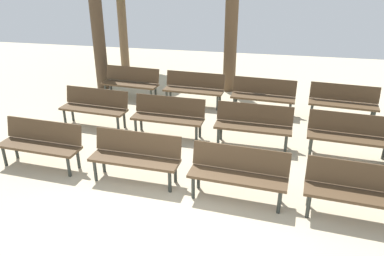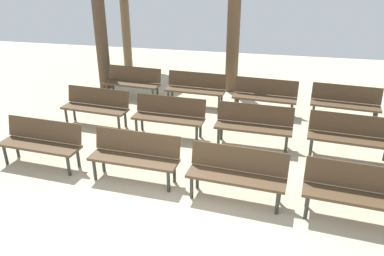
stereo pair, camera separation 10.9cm
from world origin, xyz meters
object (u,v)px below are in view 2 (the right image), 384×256
object	(u,v)px
bench_r1_c0	(96,105)
bench_r1_c2	(254,123)
bench_r2_c1	(196,87)
tree_2	(101,35)
bench_r1_c3	(350,134)
bench_r0_c0	(42,140)
bench_r0_c3	(359,191)
tree_1	(233,35)
bench_r0_c1	(135,154)
bench_r2_c3	(345,102)
bench_r1_c1	(169,114)
bench_r0_c2	(237,171)
bench_r2_c2	(265,94)
bench_r2_c0	(133,81)

from	to	relation	value
bench_r1_c0	bench_r1_c2	bearing A→B (deg)	0.95
bench_r2_c1	tree_2	distance (m)	3.33
bench_r1_c3	bench_r2_c1	distance (m)	4.23
bench_r0_c0	bench_r1_c2	distance (m)	4.24
bench_r0_c3	tree_1	size ratio (longest dim) A/B	0.50
bench_r2_c1	tree_1	distance (m)	2.00
bench_r0_c3	bench_r0_c1	bearing A→B (deg)	-179.66
bench_r2_c3	tree_1	size ratio (longest dim) A/B	0.50
bench_r1_c0	bench_r1_c3	size ratio (longest dim) A/B	1.00
bench_r0_c0	bench_r1_c1	world-z (taller)	same
bench_r0_c1	bench_r0_c2	bearing A→B (deg)	-2.96
bench_r0_c1	bench_r1_c3	size ratio (longest dim) A/B	0.99
bench_r2_c3	bench_r1_c3	bearing A→B (deg)	-89.06
bench_r1_c3	tree_1	world-z (taller)	tree_1
tree_1	bench_r1_c0	bearing A→B (deg)	-130.66
bench_r1_c3	tree_2	bearing A→B (deg)	160.35
bench_r2_c2	bench_r2_c0	bearing A→B (deg)	179.38
bench_r0_c0	bench_r0_c3	bearing A→B (deg)	-0.58
bench_r2_c2	bench_r2_c3	xyz separation A→B (m)	(1.92, -0.12, 0.00)
bench_r2_c3	bench_r2_c0	bearing A→B (deg)	-178.82
bench_r2_c2	tree_1	xyz separation A→B (m)	(-1.06, 1.63, 1.14)
bench_r2_c0	tree_2	size ratio (longest dim) A/B	0.51
bench_r2_c1	tree_2	xyz separation A→B (m)	(-3.02, 0.87, 1.11)
bench_r0_c0	tree_2	size ratio (longest dim) A/B	0.51
bench_r0_c1	bench_r2_c0	distance (m)	4.39
bench_r0_c2	bench_r1_c0	xyz separation A→B (m)	(-3.59, 2.31, 0.00)
bench_r0_c1	bench_r1_c0	world-z (taller)	same
bench_r1_c0	bench_r1_c2	distance (m)	3.73
bench_r0_c2	bench_r1_c3	xyz separation A→B (m)	(2.02, 1.89, 0.00)
bench_r0_c2	tree_2	distance (m)	6.88
bench_r1_c0	bench_r2_c2	bearing A→B (deg)	28.21
bench_r2_c0	bench_r2_c2	world-z (taller)	same
bench_r0_c3	bench_r1_c3	xyz separation A→B (m)	(0.19, 2.05, 0.00)
bench_r1_c3	tree_1	xyz separation A→B (m)	(-2.80, 3.69, 1.14)
tree_1	bench_r2_c1	bearing A→B (deg)	-118.46
bench_r0_c3	bench_r1_c3	bearing A→B (deg)	90.79
bench_r2_c2	bench_r2_c3	bearing A→B (deg)	1.47
bench_r0_c0	bench_r1_c2	world-z (taller)	same
bench_r0_c1	bench_r2_c3	size ratio (longest dim) A/B	0.99
bench_r1_c1	bench_r2_c0	size ratio (longest dim) A/B	0.99
bench_r0_c1	tree_1	world-z (taller)	tree_1
bench_r1_c2	bench_r1_c3	size ratio (longest dim) A/B	0.99
bench_r2_c1	bench_r1_c0	bearing A→B (deg)	-134.11
bench_r1_c2	bench_r2_c1	bearing A→B (deg)	131.94
bench_r0_c0	tree_1	xyz separation A→B (m)	(2.97, 5.24, 1.14)
bench_r1_c0	tree_2	size ratio (longest dim) A/B	0.51
bench_r1_c1	bench_r2_c2	xyz separation A→B (m)	(2.02, 1.82, 0.00)
bench_r1_c0	bench_r2_c2	distance (m)	4.19
bench_r0_c0	bench_r2_c0	xyz separation A→B (m)	(0.34, 3.97, 0.00)
bench_r0_c3	tree_1	xyz separation A→B (m)	(-2.62, 5.73, 1.14)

